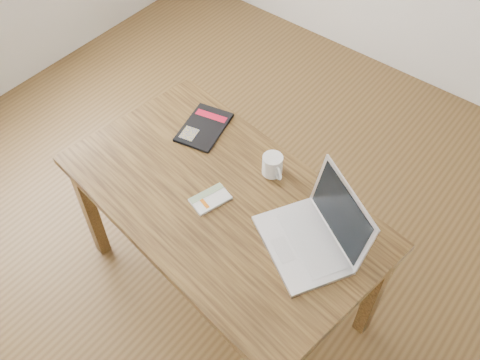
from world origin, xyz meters
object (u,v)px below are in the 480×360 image
Objects in this scene: desk at (222,211)px; white_guidebook at (210,199)px; laptop at (315,233)px; black_guidebook at (204,127)px; coffee_mug at (273,165)px.

white_guidebook is (-0.03, -0.04, 0.10)m from desk.
laptop is (0.42, 0.06, 0.15)m from desk.
laptop is (0.75, -0.20, 0.05)m from black_guidebook.
laptop reaches higher than desk.
desk is 4.79× the size of black_guidebook.
white_guidebook is 1.49× the size of coffee_mug.
white_guidebook is at bearing -84.51° from coffee_mug.
desk is 0.11m from white_guidebook.
black_guidebook reaches higher than desk.
laptop is at bearing -1.44° from coffee_mug.
black_guidebook is at bearing 151.46° from white_guidebook.
coffee_mug is at bearing -178.73° from laptop.
white_guidebook is 0.59× the size of black_guidebook.
coffee_mug is (0.08, 0.25, 0.14)m from desk.
coffee_mug reaches higher than desk.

